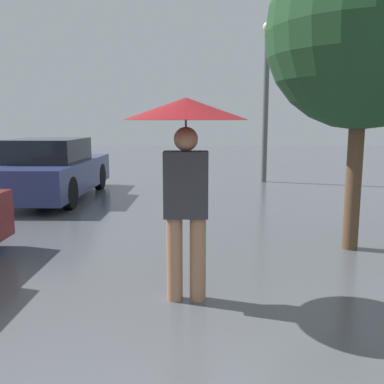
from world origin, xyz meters
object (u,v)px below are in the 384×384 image
Objects in this scene: parked_car_farthest at (52,170)px; street_lamp at (266,95)px; tree at (363,32)px; pedestrian at (186,139)px.

street_lamp is (5.10, 2.67, 1.78)m from parked_car_farthest.
pedestrian is at bearing -141.52° from tree.
parked_car_farthest is 6.02m from street_lamp.
tree is at bearing -88.15° from street_lamp.
street_lamp is (1.94, 8.15, 0.86)m from pedestrian.
street_lamp reaches higher than pedestrian.
parked_car_farthest is 0.95× the size of street_lamp.
pedestrian is 0.46× the size of parked_car_farthest.
street_lamp reaches higher than parked_car_farthest.
tree reaches higher than parked_car_farthest.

